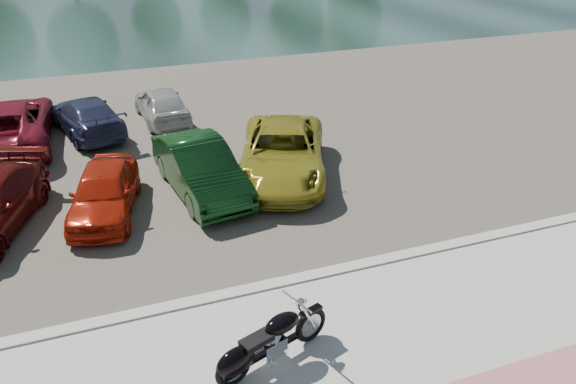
# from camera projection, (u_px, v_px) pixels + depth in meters

# --- Properties ---
(ground) EXTENTS (200.00, 200.00, 0.00)m
(ground) POSITION_uv_depth(u_px,v_px,m) (331.00, 348.00, 10.03)
(ground) COLOR #595447
(ground) RESTS_ON ground
(kerb) EXTENTS (60.00, 0.30, 0.14)m
(kerb) POSITION_uv_depth(u_px,v_px,m) (292.00, 281.00, 11.67)
(kerb) COLOR #A7A59D
(kerb) RESTS_ON ground
(parking_lot) EXTENTS (60.00, 18.00, 0.04)m
(parking_lot) POSITION_uv_depth(u_px,v_px,m) (200.00, 133.00, 19.18)
(parking_lot) COLOR #423E35
(parking_lot) RESTS_ON ground
(river) EXTENTS (120.00, 40.00, 0.00)m
(river) POSITION_uv_depth(u_px,v_px,m) (120.00, 3.00, 43.31)
(river) COLOR #1A302B
(river) RESTS_ON ground
(motorcycle) EXTENTS (2.25, 1.06, 1.05)m
(motorcycle) POSITION_uv_depth(u_px,v_px,m) (263.00, 346.00, 9.29)
(motorcycle) COLOR black
(motorcycle) RESTS_ON promenade
(car_4) EXTENTS (2.24, 3.87, 1.24)m
(car_4) POSITION_uv_depth(u_px,v_px,m) (104.00, 191.00, 13.99)
(car_4) COLOR #B41F0C
(car_4) RESTS_ON parking_lot
(car_5) EXTENTS (2.04, 4.44, 1.41)m
(car_5) POSITION_uv_depth(u_px,v_px,m) (200.00, 168.00, 14.98)
(car_5) COLOR #0E3311
(car_5) RESTS_ON parking_lot
(car_6) EXTENTS (4.06, 5.60, 1.41)m
(car_6) POSITION_uv_depth(u_px,v_px,m) (282.00, 153.00, 15.89)
(car_6) COLOR #A39825
(car_6) RESTS_ON parking_lot
(car_10) EXTENTS (2.58, 5.35, 1.47)m
(car_10) POSITION_uv_depth(u_px,v_px,m) (10.00, 123.00, 17.90)
(car_10) COLOR maroon
(car_10) RESTS_ON parking_lot
(car_11) EXTENTS (2.69, 4.52, 1.23)m
(car_11) POSITION_uv_depth(u_px,v_px,m) (87.00, 116.00, 18.87)
(car_11) COLOR #282E4E
(car_11) RESTS_ON parking_lot
(car_12) EXTENTS (1.74, 3.75, 1.24)m
(car_12) POSITION_uv_depth(u_px,v_px,m) (162.00, 104.00, 19.93)
(car_12) COLOR #B9B9B3
(car_12) RESTS_ON parking_lot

